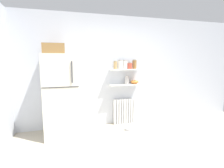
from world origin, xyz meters
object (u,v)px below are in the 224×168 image
at_px(storage_jar_1, 120,65).
at_px(storage_jar_2, 125,65).
at_px(storage_jar_3, 130,66).
at_px(shelf_bowl, 135,82).
at_px(radiator, 124,111).
at_px(pet_food_bowl, 129,129).
at_px(refrigerator, 61,93).
at_px(storage_jar_0, 115,65).
at_px(storage_jar_4, 134,64).
at_px(vase, 127,80).

bearing_deg(storage_jar_1, storage_jar_2, 0.00).
bearing_deg(storage_jar_3, shelf_bowl, -0.00).
height_order(radiator, pet_food_bowl, radiator).
height_order(storage_jar_2, storage_jar_3, storage_jar_2).
bearing_deg(storage_jar_1, refrigerator, -170.25).
bearing_deg(shelf_bowl, storage_jar_1, 180.00).
bearing_deg(storage_jar_0, shelf_bowl, 0.00).
bearing_deg(storage_jar_2, radiator, 90.00).
xyz_separation_m(storage_jar_0, storage_jar_2, (0.24, 0.00, 0.01)).
relative_size(radiator, pet_food_bowl, 3.35).
xyz_separation_m(storage_jar_4, shelf_bowl, (0.01, 0.00, -0.43)).
relative_size(storage_jar_1, pet_food_bowl, 1.16).
distance_m(refrigerator, storage_jar_0, 1.38).
bearing_deg(refrigerator, storage_jar_4, 7.72).
bearing_deg(storage_jar_2, vase, 0.00).
distance_m(storage_jar_2, storage_jar_4, 0.24).
height_order(storage_jar_0, storage_jar_3, storage_jar_0).
distance_m(storage_jar_3, storage_jar_4, 0.13).
bearing_deg(storage_jar_0, storage_jar_1, 0.00).
bearing_deg(storage_jar_4, radiator, 172.93).
xyz_separation_m(storage_jar_1, storage_jar_3, (0.24, 0.00, -0.03)).
distance_m(radiator, storage_jar_4, 1.19).
relative_size(radiator, storage_jar_4, 2.72).
bearing_deg(storage_jar_1, pet_food_bowl, -78.79).
xyz_separation_m(storage_jar_2, storage_jar_3, (0.12, 0.00, -0.03)).
xyz_separation_m(radiator, storage_jar_0, (-0.24, -0.03, 1.15)).
height_order(refrigerator, storage_jar_2, refrigerator).
bearing_deg(shelf_bowl, storage_jar_3, 180.00).
bearing_deg(storage_jar_0, storage_jar_2, 0.00).
distance_m(storage_jar_1, storage_jar_2, 0.12).
bearing_deg(storage_jar_3, storage_jar_1, -180.00).
distance_m(refrigerator, storage_jar_4, 1.83).
xyz_separation_m(vase, shelf_bowl, (0.20, 0.00, -0.05)).
relative_size(storage_jar_2, storage_jar_3, 1.32).
bearing_deg(vase, refrigerator, -171.33).
height_order(storage_jar_0, shelf_bowl, storage_jar_0).
bearing_deg(radiator, vase, -30.11).
xyz_separation_m(radiator, vase, (0.05, -0.03, 0.78)).
xyz_separation_m(refrigerator, radiator, (1.48, 0.26, -0.58)).
distance_m(storage_jar_3, vase, 0.35).
relative_size(storage_jar_4, shelf_bowl, 1.17).
height_order(refrigerator, storage_jar_1, refrigerator).
relative_size(storage_jar_0, storage_jar_3, 1.24).
bearing_deg(vase, storage_jar_2, 180.00).
bearing_deg(storage_jar_2, shelf_bowl, 0.00).
bearing_deg(storage_jar_4, pet_food_bowl, -124.99).
bearing_deg(shelf_bowl, storage_jar_0, -180.00).
distance_m(storage_jar_1, pet_food_bowl, 1.50).
relative_size(storage_jar_1, storage_jar_4, 0.94).
height_order(refrigerator, radiator, refrigerator).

